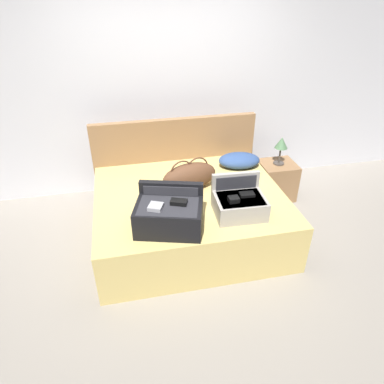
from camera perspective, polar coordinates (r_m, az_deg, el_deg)
The scene contains 10 objects.
ground_plane at distance 3.64m, azimuth 0.94°, elevation -10.82°, with size 12.00×12.00×0.00m, color gray.
back_wall at distance 4.46m, azimuth -3.89°, elevation 16.53°, with size 8.00×0.10×2.60m, color silver.
bed at distance 3.77m, azimuth -0.39°, elevation -3.81°, with size 1.94×1.62×0.53m, color tan.
headboard at distance 4.36m, azimuth -2.71°, elevation 5.32°, with size 1.98×0.08×1.05m, color olive.
hard_case_large at distance 3.08m, azimuth -3.74°, elevation -3.58°, with size 0.67×0.57×0.36m.
hard_case_medium at distance 3.31m, azimuth 7.72°, elevation -1.77°, with size 0.48×0.41×0.35m.
duffel_bag at distance 3.65m, azimuth -0.39°, elevation 2.57°, with size 0.64×0.37×0.35m.
pillow_near_headboard at distance 4.15m, azimuth 7.69°, elevation 5.12°, with size 0.48×0.29×0.18m, color navy.
nightstand at distance 4.60m, azimuth 13.55°, elevation 1.87°, with size 0.44×0.40×0.48m, color olive.
table_lamp at distance 4.39m, azimuth 14.35°, elevation 7.52°, with size 0.16×0.16×0.35m.
Camera 1 is at (-0.63, -2.61, 2.45)m, focal length 32.72 mm.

